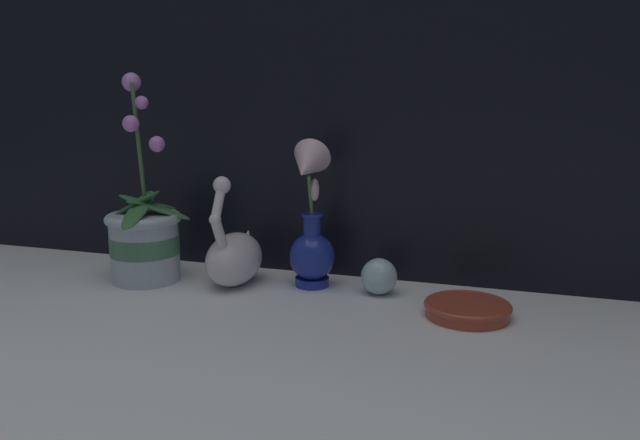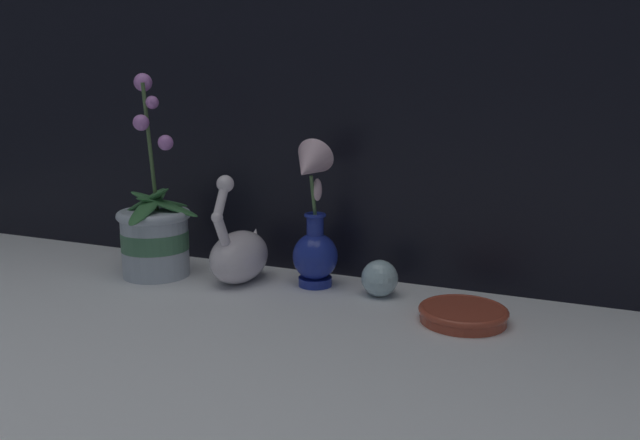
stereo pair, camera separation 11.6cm
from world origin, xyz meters
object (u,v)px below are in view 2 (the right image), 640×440
orchid_potted_plant (155,233)px  blue_vase (313,229)px  swan_figurine (240,253)px  glass_sphere (380,278)px  amber_dish (463,313)px

orchid_potted_plant → blue_vase: orchid_potted_plant is taller
swan_figurine → blue_vase: bearing=10.6°
orchid_potted_plant → blue_vase: size_ratio=1.42×
orchid_potted_plant → swan_figurine: bearing=9.2°
glass_sphere → orchid_potted_plant: bearing=-173.4°
orchid_potted_plant → glass_sphere: size_ratio=5.96×
orchid_potted_plant → glass_sphere: (0.48, 0.06, -0.06)m
swan_figurine → blue_vase: blue_vase is taller
orchid_potted_plant → glass_sphere: bearing=6.6°
swan_figurine → amber_dish: 0.47m
orchid_potted_plant → amber_dish: orchid_potted_plant is taller
orchid_potted_plant → blue_vase: 0.34m
blue_vase → glass_sphere: bearing=-1.2°
amber_dish → swan_figurine: bearing=174.0°
swan_figurine → amber_dish: swan_figurine is taller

